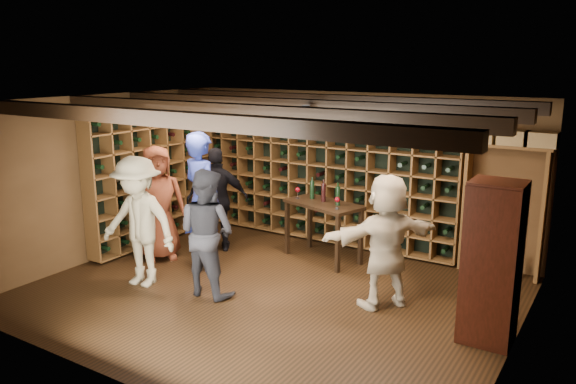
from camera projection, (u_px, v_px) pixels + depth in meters
The scene contains 13 objects.
ground at pixel (269, 293), 7.39m from camera, with size 6.00×6.00×0.00m, color black.
room_shell at pixel (270, 108), 6.88m from camera, with size 6.00×6.00×6.00m.
wine_rack_back at pixel (321, 174), 9.32m from camera, with size 4.65×0.30×2.20m.
wine_rack_left at pixel (154, 175), 9.27m from camera, with size 0.30×2.65×2.20m.
crate_shelf at pixel (508, 166), 7.71m from camera, with size 1.20×0.32×2.07m.
display_cabinet at pixel (491, 266), 5.96m from camera, with size 0.55×0.50×1.75m.
man_blue_shirt at pixel (202, 201), 8.13m from camera, with size 0.73×0.48×2.01m, color navy.
man_grey_suit at pixel (207, 232), 7.21m from camera, with size 0.81×0.63×1.67m, color black.
guest_red_floral at pixel (158, 203), 8.51m from camera, with size 0.86×0.56×1.76m, color maroon.
guest_woman_black at pixel (218, 200), 8.89m from camera, with size 0.98×0.41×1.67m, color black.
guest_khaki at pixel (138, 222), 7.50m from camera, with size 1.14×0.66×1.77m, color gray.
guest_beige at pixel (386, 241), 6.84m from camera, with size 1.56×0.50×1.68m, color tan.
tasting_table at pixel (323, 209), 8.49m from camera, with size 1.31×0.90×1.18m.
Camera 1 is at (3.86, -5.72, 2.98)m, focal length 35.00 mm.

